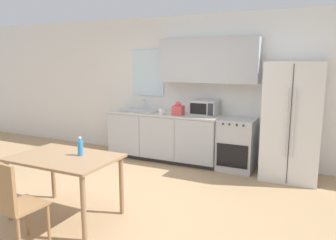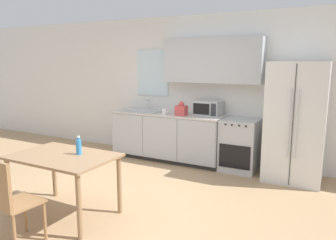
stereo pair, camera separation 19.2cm
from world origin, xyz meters
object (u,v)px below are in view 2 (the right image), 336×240
(microwave, at_px, (208,108))
(dining_chair_near, at_px, (9,197))
(coffee_mug, at_px, (165,112))
(refrigerator, at_px, (296,122))
(dining_table, at_px, (63,163))
(drink_bottle, at_px, (79,147))
(oven_range, at_px, (240,145))

(microwave, height_order, dining_chair_near, microwave)
(coffee_mug, bearing_deg, refrigerator, 4.21)
(microwave, bearing_deg, refrigerator, -5.80)
(refrigerator, distance_m, microwave, 1.52)
(dining_chair_near, bearing_deg, dining_table, 98.87)
(refrigerator, relative_size, drink_bottle, 8.27)
(oven_range, bearing_deg, dining_table, -117.88)
(refrigerator, height_order, microwave, refrigerator)
(drink_bottle, bearing_deg, microwave, 76.51)
(coffee_mug, xyz_separation_m, dining_chair_near, (-0.01, -3.22, -0.42))
(dining_table, bearing_deg, dining_chair_near, -86.08)
(refrigerator, relative_size, microwave, 3.95)
(oven_range, bearing_deg, drink_bottle, -116.42)
(oven_range, xyz_separation_m, coffee_mug, (-1.34, -0.23, 0.51))
(oven_range, relative_size, microwave, 1.90)
(oven_range, relative_size, drink_bottle, 3.98)
(dining_chair_near, bearing_deg, drink_bottle, 89.24)
(microwave, bearing_deg, drink_bottle, -103.49)
(refrigerator, height_order, dining_table, refrigerator)
(coffee_mug, xyz_separation_m, dining_table, (-0.06, -2.43, -0.30))
(oven_range, xyz_separation_m, dining_chair_near, (-1.35, -3.45, 0.09))
(refrigerator, bearing_deg, dining_table, -131.40)
(dining_table, relative_size, dining_chair_near, 1.32)
(oven_range, height_order, dining_table, oven_range)
(microwave, xyz_separation_m, dining_table, (-0.78, -2.75, -0.38))
(refrigerator, height_order, coffee_mug, refrigerator)
(oven_range, relative_size, coffee_mug, 7.19)
(coffee_mug, height_order, drink_bottle, coffee_mug)
(refrigerator, distance_m, drink_bottle, 3.28)
(refrigerator, xyz_separation_m, dining_table, (-2.29, -2.60, -0.27))
(dining_chair_near, bearing_deg, coffee_mug, 94.77)
(microwave, relative_size, drink_bottle, 2.10)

